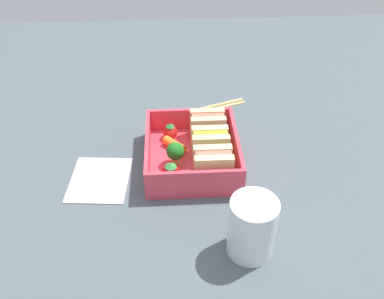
# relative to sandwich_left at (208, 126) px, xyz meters

# --- Properties ---
(ground_plane) EXTENTS (1.20, 1.20, 0.02)m
(ground_plane) POSITION_rel_sandwich_left_xyz_m (0.05, -0.03, -0.05)
(ground_plane) COLOR #4D5A60
(bento_tray) EXTENTS (0.17, 0.15, 0.01)m
(bento_tray) POSITION_rel_sandwich_left_xyz_m (0.05, -0.03, -0.03)
(bento_tray) COLOR #E63F50
(bento_tray) RESTS_ON ground_plane
(bento_rim) EXTENTS (0.17, 0.15, 0.04)m
(bento_rim) POSITION_rel_sandwich_left_xyz_m (0.05, -0.03, -0.01)
(bento_rim) COLOR #E63F50
(bento_rim) RESTS_ON bento_tray
(sandwich_left) EXTENTS (0.04, 0.06, 0.05)m
(sandwich_left) POSITION_rel_sandwich_left_xyz_m (0.00, 0.00, 0.00)
(sandwich_left) COLOR #DFB689
(sandwich_left) RESTS_ON bento_tray
(sandwich_center_left) EXTENTS (0.04, 0.06, 0.05)m
(sandwich_center_left) POSITION_rel_sandwich_left_xyz_m (0.05, 0.00, 0.00)
(sandwich_center_left) COLOR beige
(sandwich_center_left) RESTS_ON bento_tray
(sandwich_center) EXTENTS (0.04, 0.06, 0.05)m
(sandwich_center) POSITION_rel_sandwich_left_xyz_m (0.10, 0.00, 0.00)
(sandwich_center) COLOR beige
(sandwich_center) RESTS_ON bento_tray
(strawberry_far_left) EXTENTS (0.02, 0.02, 0.03)m
(strawberry_far_left) POSITION_rel_sandwich_left_xyz_m (-0.00, -0.06, -0.01)
(strawberry_far_left) COLOR red
(strawberry_far_left) RESTS_ON bento_tray
(carrot_stick_far_left) EXTENTS (0.04, 0.04, 0.02)m
(carrot_stick_far_left) POSITION_rel_sandwich_left_xyz_m (0.03, -0.06, -0.02)
(carrot_stick_far_left) COLOR orange
(carrot_stick_far_left) RESTS_ON bento_tray
(broccoli_floret) EXTENTS (0.03, 0.03, 0.04)m
(broccoli_floret) POSITION_rel_sandwich_left_xyz_m (0.06, -0.06, -0.00)
(broccoli_floret) COLOR #91C35D
(broccoli_floret) RESTS_ON bento_tray
(strawberry_left) EXTENTS (0.03, 0.03, 0.04)m
(strawberry_left) POSITION_rel_sandwich_left_xyz_m (0.11, -0.06, -0.01)
(strawberry_left) COLOR red
(strawberry_left) RESTS_ON bento_tray
(chopstick_pair) EXTENTS (0.08, 0.19, 0.01)m
(chopstick_pair) POSITION_rel_sandwich_left_xyz_m (-0.10, -0.01, -0.03)
(chopstick_pair) COLOR tan
(chopstick_pair) RESTS_ON ground_plane
(drinking_glass) EXTENTS (0.06, 0.06, 0.09)m
(drinking_glass) POSITION_rel_sandwich_left_xyz_m (0.23, 0.04, 0.01)
(drinking_glass) COLOR white
(drinking_glass) RESTS_ON ground_plane
(folded_napkin) EXTENTS (0.11, 0.10, 0.00)m
(folded_napkin) POSITION_rel_sandwich_left_xyz_m (0.08, -0.18, -0.03)
(folded_napkin) COLOR silver
(folded_napkin) RESTS_ON ground_plane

